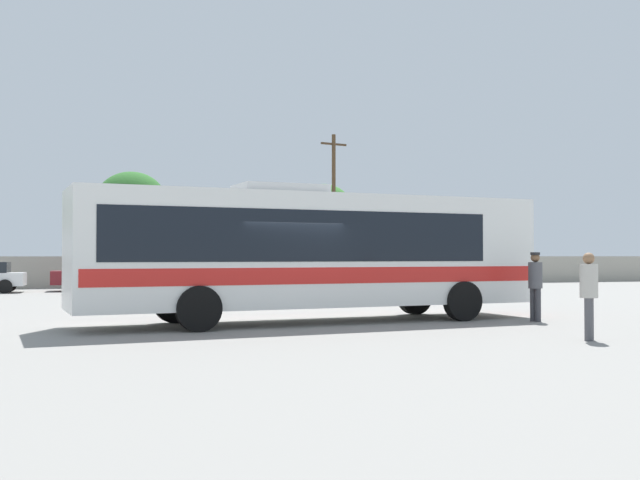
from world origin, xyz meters
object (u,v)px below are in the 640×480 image
passenger_waiting_on_apron (589,291)px  parked_car_third_red (224,274)px  parked_car_second_maroon (102,274)px  roadside_tree_midright (131,201)px  coach_bus_white_red (308,249)px  attendant_by_bus_door (535,282)px  utility_pole_near (334,206)px  roadside_tree_right (323,209)px

passenger_waiting_on_apron → parked_car_third_red: bearing=95.7°
parked_car_second_maroon → roadside_tree_midright: 8.48m
coach_bus_white_red → parked_car_third_red: 20.18m
attendant_by_bus_door → utility_pole_near: 27.80m
utility_pole_near → roadside_tree_midright: 12.20m
roadside_tree_right → utility_pole_near: bearing=-88.0°
utility_pole_near → parked_car_third_red: bearing=-144.6°
parked_car_third_red → roadside_tree_right: 11.56m
utility_pole_near → roadside_tree_right: (-0.07, 1.92, -0.09)m
attendant_by_bus_door → parked_car_third_red: (-4.08, 21.67, -0.24)m
coach_bus_white_red → passenger_waiting_on_apron: (4.18, -5.72, -0.87)m
coach_bus_white_red → attendant_by_bus_door: coach_bus_white_red is taller
coach_bus_white_red → attendant_by_bus_door: (5.70, -1.58, -0.85)m
attendant_by_bus_door → passenger_waiting_on_apron: attendant_by_bus_door is taller
utility_pole_near → roadside_tree_right: size_ratio=1.46×
parked_car_second_maroon → parked_car_third_red: size_ratio=1.04×
coach_bus_white_red → passenger_waiting_on_apron: coach_bus_white_red is taller
attendant_by_bus_door → roadside_tree_right: bearing=82.7°
coach_bus_white_red → parked_car_third_red: (1.62, 20.08, -1.08)m
roadside_tree_right → roadside_tree_midright: bearing=-178.1°
passenger_waiting_on_apron → roadside_tree_right: size_ratio=0.28×
parked_car_third_red → utility_pole_near: (7.90, 5.61, 4.03)m
roadside_tree_midright → coach_bus_white_red: bearing=-84.6°
attendant_by_bus_door → parked_car_second_maroon: size_ratio=0.39×
parked_car_second_maroon → roadside_tree_midright: (1.87, 7.17, 4.12)m
coach_bus_white_red → passenger_waiting_on_apron: bearing=-53.9°
parked_car_second_maroon → utility_pole_near: size_ratio=0.50×
coach_bus_white_red → parked_car_third_red: bearing=85.4°
parked_car_third_red → roadside_tree_right: size_ratio=0.71×
parked_car_third_red → utility_pole_near: bearing=35.4°
coach_bus_white_red → parked_car_second_maroon: size_ratio=2.65×
roadside_tree_midright → roadside_tree_right: roadside_tree_midright is taller
parked_car_third_red → roadside_tree_midright: roadside_tree_midright is taller
attendant_by_bus_door → roadside_tree_midright: roadside_tree_midright is taller
coach_bus_white_red → roadside_tree_right: (9.45, 27.61, 2.86)m
parked_car_third_red → roadside_tree_midright: (-4.21, 7.12, 4.14)m
roadside_tree_right → coach_bus_white_red: bearing=-108.9°
parked_car_second_maroon → roadside_tree_right: size_ratio=0.73×
coach_bus_white_red → attendant_by_bus_door: 5.98m
passenger_waiting_on_apron → utility_pole_near: utility_pole_near is taller
attendant_by_bus_door → parked_car_third_red: attendant_by_bus_door is taller
passenger_waiting_on_apron → utility_pole_near: (5.34, 31.42, 3.81)m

